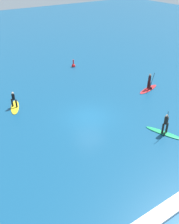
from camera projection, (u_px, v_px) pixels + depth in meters
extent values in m
plane|color=navy|center=(90.00, 117.00, 22.89)|extent=(120.00, 120.00, 0.00)
ellipsoid|color=red|center=(148.00, 89.00, 27.68)|extent=(3.13, 1.36, 0.08)
cylinder|color=#381414|center=(150.00, 86.00, 27.31)|extent=(0.21, 0.21, 0.88)
cylinder|color=#381414|center=(148.00, 84.00, 27.57)|extent=(0.21, 0.21, 0.88)
cylinder|color=#381414|center=(150.00, 79.00, 27.06)|extent=(0.34, 0.34, 0.60)
sphere|color=#A37556|center=(150.00, 75.00, 26.84)|extent=(0.27, 0.27, 0.23)
cylinder|color=black|center=(152.00, 81.00, 27.13)|extent=(0.13, 0.38, 1.89)
cube|color=black|center=(151.00, 89.00, 27.59)|extent=(0.10, 0.21, 0.32)
ellipsoid|color=#23B266|center=(164.00, 133.00, 20.68)|extent=(1.58, 3.10, 0.10)
cylinder|color=black|center=(163.00, 129.00, 20.36)|extent=(0.22, 0.22, 0.86)
cylinder|color=black|center=(167.00, 128.00, 20.50)|extent=(0.22, 0.22, 0.86)
cylinder|color=black|center=(166.00, 120.00, 20.06)|extent=(0.41, 0.41, 0.61)
sphere|color=beige|center=(167.00, 116.00, 19.85)|extent=(0.27, 0.27, 0.21)
cylinder|color=black|center=(167.00, 123.00, 19.82)|extent=(0.33, 0.16, 2.22)
cube|color=black|center=(165.00, 134.00, 20.36)|extent=(0.21, 0.12, 0.32)
ellipsoid|color=yellow|center=(15.00, 107.00, 24.32)|extent=(1.72, 2.86, 0.09)
cylinder|color=black|center=(16.00, 103.00, 24.04)|extent=(0.21, 0.21, 0.77)
cylinder|color=black|center=(12.00, 103.00, 24.16)|extent=(0.21, 0.21, 0.77)
cylinder|color=black|center=(13.00, 97.00, 23.77)|extent=(0.37, 0.37, 0.55)
sphere|color=beige|center=(13.00, 93.00, 23.57)|extent=(0.29, 0.29, 0.22)
sphere|color=red|center=(73.00, 66.00, 33.53)|extent=(0.49, 0.49, 0.49)
cylinder|color=red|center=(73.00, 63.00, 33.35)|extent=(0.15, 0.15, 0.95)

